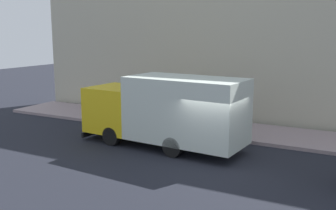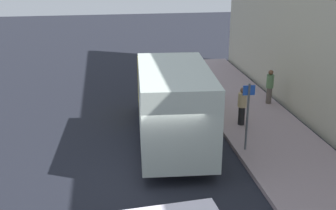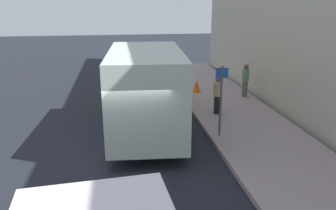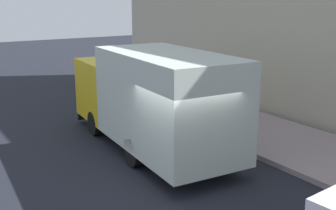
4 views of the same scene
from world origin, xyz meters
name	(u,v)px [view 1 (image 1 of 4)]	position (x,y,z in m)	size (l,w,h in m)	color
ground	(214,161)	(0.00, 0.00, 0.00)	(80.00, 80.00, 0.00)	black
sidewalk	(249,132)	(4.80, 0.00, 0.08)	(3.61, 30.00, 0.16)	gray
building_facade	(265,33)	(7.11, 0.00, 5.06)	(0.50, 30.00, 10.11)	#B6B09A
large_utility_truck	(166,110)	(0.85, 2.66, 1.70)	(3.00, 7.76, 3.20)	gold
pedestrian_walking	(180,111)	(3.96, 3.50, 1.02)	(0.51, 0.51, 1.63)	black
pedestrian_standing	(161,100)	(6.11, 5.85, 1.04)	(0.48, 0.48, 1.65)	#574D46
traffic_cone_orange	(123,114)	(3.91, 7.06, 0.49)	(0.45, 0.45, 0.65)	orange
street_sign_post	(218,104)	(3.36, 1.17, 1.66)	(0.44, 0.08, 2.53)	#4C5156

